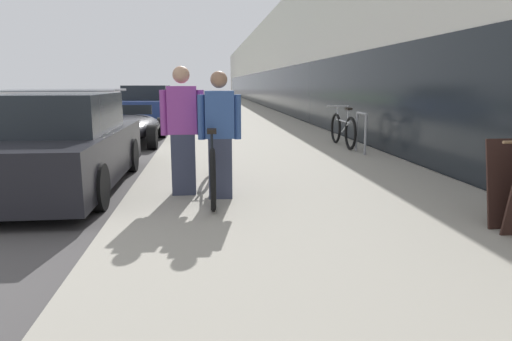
% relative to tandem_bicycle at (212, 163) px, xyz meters
% --- Properties ---
extents(sidewalk_slab, '(4.78, 70.00, 0.15)m').
position_rel_tandem_bicycle_xyz_m(sidewalk_slab, '(1.26, 19.82, -0.46)').
color(sidewalk_slab, gray).
rests_on(sidewalk_slab, ground).
extents(storefront_facade, '(10.01, 70.00, 5.57)m').
position_rel_tandem_bicycle_xyz_m(storefront_facade, '(8.69, 27.82, 2.24)').
color(storefront_facade, silver).
rests_on(storefront_facade, ground).
extents(lawn_strip, '(6.34, 70.00, 0.03)m').
position_rel_tandem_bicycle_xyz_m(lawn_strip, '(-10.78, 23.82, -0.52)').
color(lawn_strip, '#5B9347').
rests_on(lawn_strip, ground).
extents(tandem_bicycle, '(0.52, 2.60, 0.91)m').
position_rel_tandem_bicycle_xyz_m(tandem_bicycle, '(0.00, 0.00, 0.00)').
color(tandem_bicycle, black).
rests_on(tandem_bicycle, sidewalk_slab).
extents(person_rider, '(0.54, 0.21, 1.58)m').
position_rel_tandem_bicycle_xyz_m(person_rider, '(0.10, -0.33, 0.41)').
color(person_rider, '#33384C').
rests_on(person_rider, sidewalk_slab).
extents(person_bystander, '(0.56, 0.22, 1.64)m').
position_rel_tandem_bicycle_xyz_m(person_bystander, '(-0.36, -0.08, 0.44)').
color(person_bystander, '#33384C').
rests_on(person_bystander, sidewalk_slab).
extents(bike_rack_hoop, '(0.05, 0.60, 0.84)m').
position_rel_tandem_bicycle_xyz_m(bike_rack_hoop, '(3.14, 3.17, 0.13)').
color(bike_rack_hoop, gray).
rests_on(bike_rack_hoop, sidewalk_slab).
extents(cruiser_bike_nearest, '(0.52, 1.87, 0.91)m').
position_rel_tandem_bicycle_xyz_m(cruiser_bike_nearest, '(3.06, 4.19, -0.00)').
color(cruiser_bike_nearest, black).
rests_on(cruiser_bike_nearest, sidewalk_slab).
extents(parked_sedan_curbside, '(1.85, 4.38, 1.50)m').
position_rel_tandem_bicycle_xyz_m(parked_sedan_curbside, '(-2.25, 1.09, 0.12)').
color(parked_sedan_curbside, black).
rests_on(parked_sedan_curbside, ground).
extents(vintage_roadster_curbside, '(1.71, 4.21, 1.00)m').
position_rel_tandem_bicycle_xyz_m(vintage_roadster_curbside, '(-2.12, 6.50, -0.11)').
color(vintage_roadster_curbside, black).
rests_on(vintage_roadster_curbside, ground).
extents(parked_sedan_far, '(1.94, 4.65, 1.51)m').
position_rel_tandem_bicycle_xyz_m(parked_sedan_far, '(-2.30, 12.20, 0.16)').
color(parked_sedan_far, navy).
rests_on(parked_sedan_far, ground).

